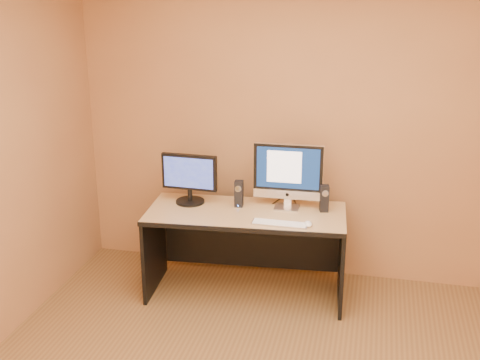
# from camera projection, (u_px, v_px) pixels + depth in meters

# --- Properties ---
(walls) EXTENTS (4.00, 4.00, 2.60)m
(walls) POSITION_uv_depth(u_px,v_px,m) (275.00, 215.00, 3.03)
(walls) COLOR #9F6D40
(walls) RESTS_ON ground
(desk) EXTENTS (1.59, 0.80, 0.71)m
(desk) POSITION_uv_depth(u_px,v_px,m) (246.00, 253.00, 4.79)
(desk) COLOR tan
(desk) RESTS_ON ground
(imac) EXTENTS (0.55, 0.22, 0.53)m
(imac) POSITION_uv_depth(u_px,v_px,m) (288.00, 176.00, 4.67)
(imac) COLOR silver
(imac) RESTS_ON desk
(second_monitor) EXTENTS (0.47, 0.25, 0.40)m
(second_monitor) POSITION_uv_depth(u_px,v_px,m) (190.00, 179.00, 4.81)
(second_monitor) COLOR black
(second_monitor) RESTS_ON desk
(speaker_left) EXTENTS (0.07, 0.07, 0.21)m
(speaker_left) POSITION_uv_depth(u_px,v_px,m) (239.00, 194.00, 4.76)
(speaker_left) COLOR black
(speaker_left) RESTS_ON desk
(speaker_right) EXTENTS (0.08, 0.08, 0.21)m
(speaker_right) POSITION_uv_depth(u_px,v_px,m) (324.00, 198.00, 4.66)
(speaker_right) COLOR black
(speaker_right) RESTS_ON desk
(keyboard) EXTENTS (0.41, 0.11, 0.02)m
(keyboard) POSITION_uv_depth(u_px,v_px,m) (280.00, 224.00, 4.43)
(keyboard) COLOR silver
(keyboard) RESTS_ON desk
(mouse) EXTENTS (0.08, 0.11, 0.03)m
(mouse) POSITION_uv_depth(u_px,v_px,m) (308.00, 224.00, 4.40)
(mouse) COLOR white
(mouse) RESTS_ON desk
(cable_a) EXTENTS (0.07, 0.20, 0.01)m
(cable_a) POSITION_uv_depth(u_px,v_px,m) (295.00, 203.00, 4.86)
(cable_a) COLOR black
(cable_a) RESTS_ON desk
(cable_b) EXTENTS (0.06, 0.17, 0.01)m
(cable_b) POSITION_uv_depth(u_px,v_px,m) (278.00, 200.00, 4.91)
(cable_b) COLOR black
(cable_b) RESTS_ON desk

